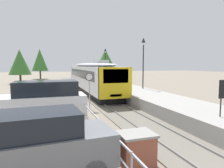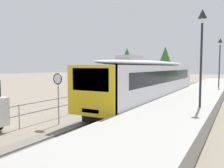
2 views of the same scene
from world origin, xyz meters
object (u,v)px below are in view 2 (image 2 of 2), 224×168
Objects in this scene: platform_lamp_far_end at (220,53)px; speed_limit_sign at (58,86)px; commuter_train at (152,79)px; platform_lamp_mid_platform at (202,40)px.

platform_lamp_far_end is 1.91× the size of speed_limit_sign.
speed_limit_sign is (-2.14, -9.12, -0.02)m from commuter_train.
platform_lamp_far_end is at bearing 63.66° from commuter_train.
platform_lamp_far_end is 19.58m from speed_limit_sign.
commuter_train reaches higher than speed_limit_sign.
commuter_train is 10.48m from platform_lamp_far_end.
commuter_train is 7.22m from platform_lamp_mid_platform.
platform_lamp_mid_platform reaches higher than commuter_train.
platform_lamp_far_end is (4.52, 9.12, 2.48)m from commuter_train.
commuter_train is 3.48× the size of platform_lamp_mid_platform.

